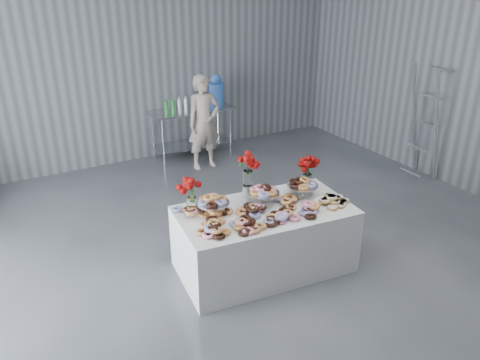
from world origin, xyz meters
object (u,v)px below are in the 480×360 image
object	(u,v)px
water_jug	(216,91)
stepladder	(425,123)
prep_table	(192,124)
display_table	(264,239)
person	(204,122)

from	to	relation	value
water_jug	stepladder	xyz separation A→B (m)	(2.31, -2.69, -0.21)
prep_table	water_jug	world-z (taller)	water_jug
stepladder	display_table	bearing A→B (deg)	-165.46
prep_table	person	distance (m)	0.57
prep_table	person	bearing A→B (deg)	-91.67
display_table	stepladder	size ratio (longest dim) A/B	1.01
person	stepladder	world-z (taller)	stepladder
prep_table	person	size ratio (longest dim) A/B	0.94
prep_table	person	world-z (taller)	person
stepladder	person	bearing A→B (deg)	142.84
prep_table	display_table	bearing A→B (deg)	-101.82
water_jug	person	distance (m)	0.83
water_jug	stepladder	bearing A→B (deg)	-49.27
display_table	person	world-z (taller)	person
display_table	water_jug	size ratio (longest dim) A/B	3.43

